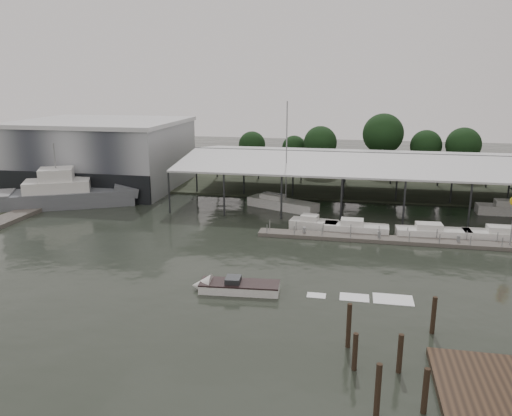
# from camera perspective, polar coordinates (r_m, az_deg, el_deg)

# --- Properties ---
(ground) EXTENTS (200.00, 200.00, 0.00)m
(ground) POSITION_cam_1_polar(r_m,az_deg,el_deg) (46.82, -3.10, -6.53)
(ground) COLOR #232921
(ground) RESTS_ON ground
(land_strip_far) EXTENTS (140.00, 30.00, 0.30)m
(land_strip_far) POSITION_cam_1_polar(r_m,az_deg,el_deg) (86.62, 3.69, 3.48)
(land_strip_far) COLOR #3C4332
(land_strip_far) RESTS_ON ground
(land_strip_west) EXTENTS (20.00, 40.00, 0.30)m
(land_strip_west) POSITION_cam_1_polar(r_m,az_deg,el_deg) (89.96, -23.62, 2.69)
(land_strip_west) COLOR #3C4332
(land_strip_west) RESTS_ON ground
(storage_warehouse) EXTENTS (24.50, 20.50, 10.50)m
(storage_warehouse) POSITION_cam_1_polar(r_m,az_deg,el_deg) (82.82, -17.11, 5.98)
(storage_warehouse) COLOR #9EA3A8
(storage_warehouse) RESTS_ON ground
(covered_boat_shed) EXTENTS (58.24, 24.00, 6.96)m
(covered_boat_shed) POSITION_cam_1_polar(r_m,az_deg,el_deg) (71.37, 15.97, 5.44)
(covered_boat_shed) COLOR silver
(covered_boat_shed) RESTS_ON ground
(trawler_dock) EXTENTS (3.00, 18.00, 0.50)m
(trawler_dock) POSITION_cam_1_polar(r_m,az_deg,el_deg) (71.51, -24.15, -0.10)
(trawler_dock) COLOR #5F5B54
(trawler_dock) RESTS_ON ground
(floating_dock) EXTENTS (28.00, 2.00, 1.40)m
(floating_dock) POSITION_cam_1_polar(r_m,az_deg,el_deg) (55.05, 14.90, -3.50)
(floating_dock) COLOR #5F5B54
(floating_dock) RESTS_ON ground
(grey_trawler) EXTENTS (18.77, 12.74, 8.84)m
(grey_trawler) POSITION_cam_1_polar(r_m,az_deg,el_deg) (72.35, -20.71, 1.49)
(grey_trawler) COLOR slate
(grey_trawler) RESTS_ON ground
(white_sailboat) EXTENTS (9.98, 6.33, 14.25)m
(white_sailboat) POSITION_cam_1_polar(r_m,az_deg,el_deg) (66.37, 2.93, 0.50)
(white_sailboat) COLOR white
(white_sailboat) RESTS_ON ground
(speedboat_underway) EXTENTS (18.18, 3.38, 2.00)m
(speedboat_underway) POSITION_cam_1_polar(r_m,az_deg,el_deg) (41.20, -2.73, -8.99)
(speedboat_underway) COLOR white
(speedboat_underway) RESTS_ON ground
(moored_cruiser_0) EXTENTS (5.67, 2.98, 1.70)m
(moored_cruiser_0) POSITION_cam_1_polar(r_m,az_deg,el_deg) (57.75, 6.57, -1.81)
(moored_cruiser_0) COLOR white
(moored_cruiser_0) RESTS_ON ground
(moored_cruiser_1) EXTENTS (7.13, 2.48, 1.70)m
(moored_cruiser_1) POSITION_cam_1_polar(r_m,az_deg,el_deg) (56.80, 11.32, -2.29)
(moored_cruiser_1) COLOR white
(moored_cruiser_1) RESTS_ON ground
(moored_cruiser_2) EXTENTS (7.93, 2.55, 1.70)m
(moored_cruiser_2) POSITION_cam_1_polar(r_m,az_deg,el_deg) (57.44, 19.52, -2.68)
(moored_cruiser_2) COLOR white
(moored_cruiser_2) RESTS_ON ground
(moored_cruiser_3) EXTENTS (8.96, 2.25, 1.70)m
(moored_cruiser_3) POSITION_cam_1_polar(r_m,az_deg,el_deg) (59.40, 26.70, -2.86)
(moored_cruiser_3) COLOR white
(moored_cruiser_3) RESTS_ON ground
(mooring_pilings) EXTENTS (5.94, 9.85, 3.64)m
(mooring_pilings) POSITION_cam_1_polar(r_m,az_deg,el_deg) (31.60, 14.96, -16.02)
(mooring_pilings) COLOR #322319
(mooring_pilings) RESTS_ON ground
(horizon_tree_line) EXTENTS (67.02, 9.95, 10.80)m
(horizon_tree_line) POSITION_cam_1_polar(r_m,az_deg,el_deg) (92.00, 19.65, 6.98)
(horizon_tree_line) COLOR #301E15
(horizon_tree_line) RESTS_ON ground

